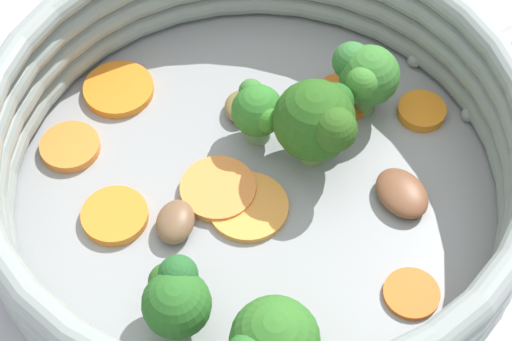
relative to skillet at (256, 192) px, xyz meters
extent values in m
plane|color=#B3B5BC|center=(0.00, 0.00, -0.01)|extent=(4.00, 4.00, 0.00)
cylinder|color=#939699|center=(0.00, 0.00, 0.00)|extent=(0.28, 0.28, 0.01)
torus|color=gray|center=(0.00, 0.00, 0.01)|extent=(0.29, 0.29, 0.02)
torus|color=gray|center=(0.00, 0.00, 0.03)|extent=(0.29, 0.29, 0.02)
torus|color=gray|center=(0.00, 0.00, 0.04)|extent=(0.29, 0.29, 0.02)
torus|color=gray|center=(0.00, 0.00, 0.06)|extent=(0.29, 0.29, 0.02)
sphere|color=#909898|center=(0.02, -0.13, 0.01)|extent=(0.01, 0.01, 0.01)
sphere|color=#909A95|center=(0.07, -0.11, 0.01)|extent=(0.01, 0.01, 0.01)
cylinder|color=orange|center=(-0.01, 0.08, 0.01)|extent=(0.04, 0.04, 0.01)
cylinder|color=orange|center=(0.08, 0.07, 0.01)|extent=(0.06, 0.06, 0.01)
cylinder|color=orange|center=(-0.08, -0.07, 0.01)|extent=(0.04, 0.04, 0.00)
cylinder|color=#F49A3E|center=(-0.01, 0.01, 0.01)|extent=(0.06, 0.06, 0.00)
cylinder|color=#F88B3E|center=(0.00, 0.02, 0.01)|extent=(0.05, 0.05, 0.01)
cylinder|color=orange|center=(0.04, 0.10, 0.01)|extent=(0.04, 0.04, 0.01)
cylinder|color=orange|center=(0.03, -0.10, 0.01)|extent=(0.04, 0.04, 0.01)
cylinder|color=orange|center=(0.05, -0.06, 0.01)|extent=(0.04, 0.04, 0.00)
sphere|color=#337127|center=(-0.10, 0.01, 0.03)|extent=(0.04, 0.04, 0.04)
cylinder|color=#638D49|center=(0.04, -0.07, 0.02)|extent=(0.01, 0.01, 0.02)
sphere|color=#38792F|center=(0.04, -0.07, 0.03)|extent=(0.03, 0.03, 0.03)
sphere|color=#3E802E|center=(0.03, -0.07, 0.04)|extent=(0.02, 0.02, 0.02)
sphere|color=#347534|center=(0.05, -0.06, 0.04)|extent=(0.02, 0.02, 0.02)
cylinder|color=#729B60|center=(0.03, -0.01, 0.01)|extent=(0.02, 0.02, 0.01)
sphere|color=#307528|center=(0.03, -0.01, 0.03)|extent=(0.03, 0.03, 0.03)
sphere|color=#367D24|center=(0.04, 0.00, 0.03)|extent=(0.01, 0.01, 0.01)
sphere|color=#3A7730|center=(0.05, -0.01, 0.03)|extent=(0.01, 0.01, 0.01)
sphere|color=#357B23|center=(0.03, -0.01, 0.03)|extent=(0.02, 0.02, 0.02)
cylinder|color=#7D9E51|center=(0.01, -0.03, 0.02)|extent=(0.01, 0.01, 0.02)
sphere|color=#295A1B|center=(0.01, -0.03, 0.04)|extent=(0.05, 0.05, 0.05)
sphere|color=#215A1C|center=(0.02, -0.05, 0.04)|extent=(0.02, 0.02, 0.02)
sphere|color=#2E5A1B|center=(0.00, -0.04, 0.05)|extent=(0.02, 0.02, 0.02)
cylinder|color=#7C9C52|center=(-0.08, 0.05, 0.01)|extent=(0.01, 0.01, 0.01)
sphere|color=#2A6625|center=(-0.08, 0.05, 0.03)|extent=(0.03, 0.03, 0.03)
sphere|color=#25612B|center=(-0.06, 0.05, 0.04)|extent=(0.02, 0.02, 0.02)
sphere|color=#2E6121|center=(-0.06, 0.05, 0.03)|extent=(0.02, 0.02, 0.02)
ellipsoid|color=brown|center=(-0.02, -0.08, 0.01)|extent=(0.04, 0.03, 0.01)
ellipsoid|color=olive|center=(0.05, 0.00, 0.01)|extent=(0.03, 0.02, 0.01)
ellipsoid|color=brown|center=(-0.02, 0.05, 0.01)|extent=(0.03, 0.03, 0.01)
ellipsoid|color=brown|center=(0.05, -0.05, 0.01)|extent=(0.02, 0.02, 0.01)
camera|label=1|loc=(-0.26, 0.05, 0.40)|focal=60.00mm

